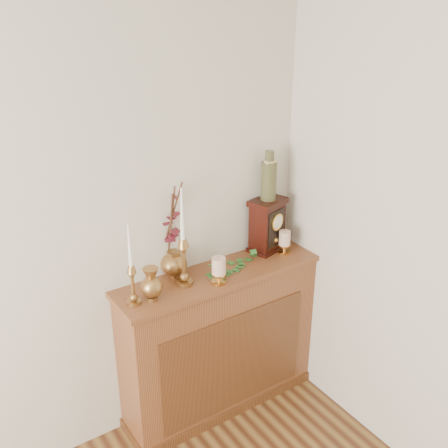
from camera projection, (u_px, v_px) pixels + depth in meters
console_shelf at (220, 344)px, 3.14m from camera, size 1.24×0.34×0.93m
candlestick_left at (132, 279)px, 2.58m from camera, size 0.07×0.07×0.44m
candlestick_center at (183, 254)px, 2.74m from camera, size 0.09×0.09×0.55m
bud_vase at (151, 285)px, 2.64m from camera, size 0.11×0.11×0.18m
ginger_jar at (171, 232)px, 2.84m from camera, size 0.22×0.24×0.55m
pillar_candle_left at (219, 269)px, 2.79m from camera, size 0.08×0.08×0.16m
pillar_candle_right at (285, 241)px, 3.13m from camera, size 0.08×0.08×0.15m
ivy_garland at (232, 265)px, 2.99m from camera, size 0.39×0.18×0.07m
mantel_clock at (267, 225)px, 3.14m from camera, size 0.25×0.21×0.33m
ceramic_vase at (269, 178)px, 3.02m from camera, size 0.09×0.09×0.29m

